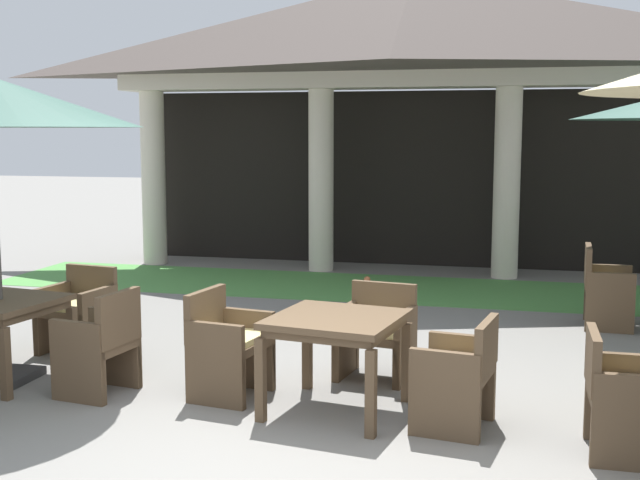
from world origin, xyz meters
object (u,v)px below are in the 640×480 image
at_px(patio_chair_mid_left_west, 605,289).
at_px(patio_chair_mid_right_west, 624,397).
at_px(patio_chair_near_foreground_east, 458,375).
at_px(patio_table_near_foreground, 336,329).
at_px(patio_table_far_back, 1,310).
at_px(patio_chair_near_foreground_west, 227,346).
at_px(patio_chair_near_foreground_north, 376,334).
at_px(patio_chair_far_back_east, 100,346).
at_px(patio_chair_far_back_north, 78,311).
at_px(terracotta_urn, 367,297).

distance_m(patio_chair_mid_left_west, patio_chair_mid_right_west, 3.82).
xyz_separation_m(patio_chair_near_foreground_east, patio_chair_mid_right_west, (1.10, -0.26, -0.00)).
distance_m(patio_table_near_foreground, patio_chair_mid_left_west, 4.10).
relative_size(patio_table_near_foreground, patio_table_far_back, 1.05).
xyz_separation_m(patio_chair_near_foreground_west, patio_chair_mid_right_west, (2.97, -0.55, -0.02)).
distance_m(patio_chair_mid_left_west, patio_table_far_back, 6.20).
height_order(patio_chair_near_foreground_north, patio_chair_near_foreground_west, patio_chair_near_foreground_west).
relative_size(patio_chair_mid_right_west, patio_table_far_back, 0.81).
relative_size(patio_chair_near_foreground_west, patio_chair_mid_left_west, 0.97).
xyz_separation_m(patio_chair_far_back_east, patio_chair_far_back_north, (-0.86, 1.16, -0.01)).
distance_m(patio_chair_near_foreground_west, terracotta_urn, 3.47).
bearing_deg(patio_chair_mid_right_west, patio_chair_mid_left_west, 176.39).
bearing_deg(patio_table_near_foreground, terracotta_urn, 96.68).
bearing_deg(terracotta_urn, patio_chair_mid_left_west, -3.42).
bearing_deg(patio_chair_near_foreground_west, patio_chair_mid_right_west, 88.51).
relative_size(patio_chair_far_back_east, patio_chair_far_back_north, 1.06).
relative_size(patio_table_near_foreground, patio_chair_near_foreground_east, 1.31).
height_order(patio_chair_near_foreground_west, patio_chair_far_back_north, patio_chair_near_foreground_west).
xyz_separation_m(patio_chair_near_foreground_east, patio_chair_far_back_north, (-3.75, 1.26, 0.00)).
xyz_separation_m(patio_chair_near_foreground_west, patio_table_far_back, (-2.04, -0.05, 0.20)).
relative_size(patio_chair_near_foreground_north, patio_chair_mid_left_west, 0.91).
xyz_separation_m(patio_chair_mid_right_west, terracotta_urn, (-2.45, 3.98, -0.22)).
bearing_deg(patio_chair_near_foreground_east, patio_chair_mid_right_west, -93.98).
height_order(patio_chair_mid_left_west, patio_table_far_back, patio_chair_mid_left_west).
relative_size(patio_table_far_back, patio_chair_far_back_north, 1.25).
height_order(patio_table_near_foreground, patio_chair_near_foreground_north, patio_chair_near_foreground_north).
bearing_deg(patio_chair_far_back_east, patio_chair_mid_left_west, -42.23).
height_order(patio_chair_near_foreground_east, patio_chair_mid_left_west, patio_chair_mid_left_west).
height_order(patio_chair_near_foreground_east, patio_chair_far_back_east, patio_chair_far_back_east).
relative_size(patio_chair_near_foreground_east, patio_chair_mid_right_west, 0.98).
bearing_deg(patio_table_near_foreground, patio_chair_mid_right_west, -11.23).
xyz_separation_m(patio_table_near_foreground, patio_chair_mid_right_west, (2.04, -0.40, -0.25)).
bearing_deg(patio_table_near_foreground, patio_chair_far_back_north, 158.52).
bearing_deg(patio_chair_near_foreground_west, patio_table_near_foreground, 90.00).
height_order(patio_chair_mid_left_west, patio_chair_mid_right_west, patio_chair_mid_left_west).
xyz_separation_m(patio_chair_mid_left_west, patio_chair_mid_right_west, (-0.23, -3.82, -0.02)).
relative_size(patio_chair_mid_left_west, patio_table_far_back, 0.87).
distance_m(patio_chair_near_foreground_north, patio_chair_mid_left_west, 3.26).
relative_size(patio_table_near_foreground, patio_chair_near_foreground_north, 1.32).
bearing_deg(patio_chair_near_foreground_east, terracotta_urn, 29.01).
xyz_separation_m(patio_chair_near_foreground_west, patio_chair_far_back_east, (-1.02, -0.20, -0.01)).
xyz_separation_m(patio_table_near_foreground, patio_chair_far_back_north, (-2.82, 1.11, -0.25)).
xyz_separation_m(patio_chair_mid_right_west, patio_table_far_back, (-5.01, 0.50, 0.22)).
xyz_separation_m(patio_chair_mid_right_west, patio_chair_far_back_east, (-3.99, 0.35, 0.01)).
height_order(patio_chair_mid_right_west, patio_chair_far_back_north, patio_chair_mid_right_west).
distance_m(patio_chair_near_foreground_north, patio_chair_near_foreground_west, 1.34).
bearing_deg(patio_chair_near_foreground_north, patio_table_far_back, 24.06).
distance_m(patio_chair_near_foreground_east, patio_table_far_back, 3.92).
xyz_separation_m(patio_chair_far_back_north, terracotta_urn, (2.40, 2.46, -0.23)).
distance_m(patio_table_near_foreground, patio_chair_near_foreground_north, 0.98).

